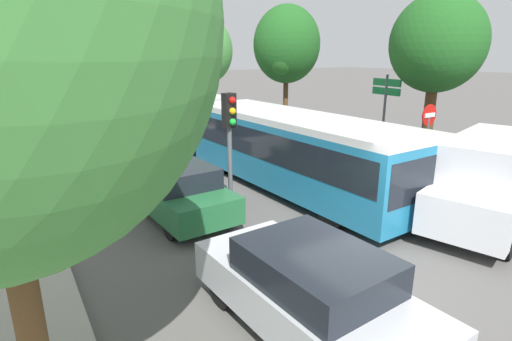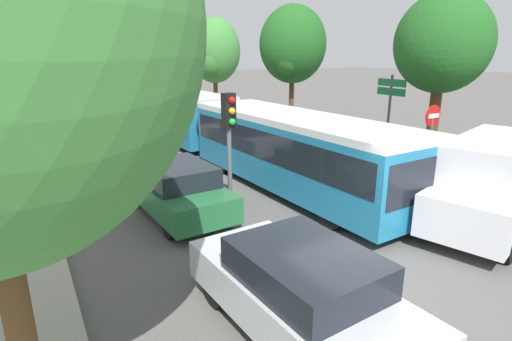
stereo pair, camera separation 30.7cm
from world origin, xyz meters
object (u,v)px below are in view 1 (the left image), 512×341
queued_car_green (177,190)px  queued_car_blue (79,118)px  city_bus_rear (45,86)px  queued_car_silver (310,291)px  queued_car_black (69,107)px  traffic_light (230,128)px  tree_right_mid (286,47)px  no_entry_sign (427,133)px  tree_right_near (435,47)px  articulated_bus (235,130)px  queued_car_white (127,152)px  white_van (492,179)px  queued_car_tan (104,134)px  direction_sign_post (385,102)px  tree_right_far (206,52)px

queued_car_green → queued_car_blue: (-0.05, 15.48, -0.04)m
city_bus_rear → queued_car_silver: (-0.01, -40.31, -0.63)m
queued_car_black → traffic_light: size_ratio=1.23×
tree_right_mid → no_entry_sign: bearing=-97.7°
queued_car_black → queued_car_blue: bearing=174.7°
tree_right_near → traffic_light: bearing=178.8°
articulated_bus → queued_car_silver: bearing=-24.7°
queued_car_white → traffic_light: size_ratio=1.31×
white_van → no_entry_sign: no_entry_sign is taller
white_van → tree_right_near: bearing=-139.4°
queued_car_silver → queued_car_black: bearing=-3.4°
queued_car_white → queued_car_blue: queued_car_white is taller
queued_car_tan → white_van: 16.25m
queued_car_silver → white_van: bearing=-85.3°
white_van → direction_sign_post: 6.19m
articulated_bus → queued_car_blue: 12.43m
queued_car_black → tree_right_far: 10.55m
tree_right_mid → tree_right_far: 10.10m
queued_car_blue → queued_car_black: size_ratio=0.98×
direction_sign_post → queued_car_blue: bearing=-55.2°
queued_car_silver → queued_car_white: 11.02m
queued_car_white → tree_right_far: size_ratio=0.64×
queued_car_silver → queued_car_black: size_ratio=1.06×
traffic_light → tree_right_mid: (7.93, 8.35, 2.24)m
tree_right_far → queued_car_silver: bearing=-111.9°
queued_car_silver → tree_right_near: (9.35, 4.76, 3.84)m
articulated_bus → direction_sign_post: direction_sign_post is taller
queued_car_silver → queued_car_blue: bearing=-2.9°
city_bus_rear → queued_car_blue: 19.02m
traffic_light → direction_sign_post: 7.99m
city_bus_rear → queued_car_tan: (0.21, -24.57, -0.71)m
no_entry_sign → tree_right_far: 19.93m
white_van → direction_sign_post: direction_sign_post is taller
white_van → city_bus_rear: bearing=-96.2°
no_entry_sign → queued_car_green: bearing=-105.2°
city_bus_rear → queued_car_black: bearing=177.5°
city_bus_rear → queued_car_green: (0.04, -34.49, -0.64)m
queued_car_green → tree_right_near: bearing=-99.4°
queued_car_green → queued_car_tan: (0.17, 9.92, -0.07)m
articulated_bus → tree_right_far: bearing=156.8°
queued_car_silver → tree_right_mid: bearing=-37.6°
no_entry_sign → tree_right_far: tree_right_far is taller
queued_car_tan → tree_right_near: 14.82m
queued_car_silver → queued_car_white: (0.06, 11.02, 0.01)m
queued_car_green → queued_car_white: bearing=-3.0°
queued_car_silver → tree_right_far: bearing=-24.8°
queued_car_green → tree_right_mid: tree_right_mid is taller
articulated_bus → white_van: (2.79, -8.67, -0.20)m
no_entry_sign → tree_right_near: size_ratio=0.44×
traffic_light → tree_right_far: size_ratio=0.49×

